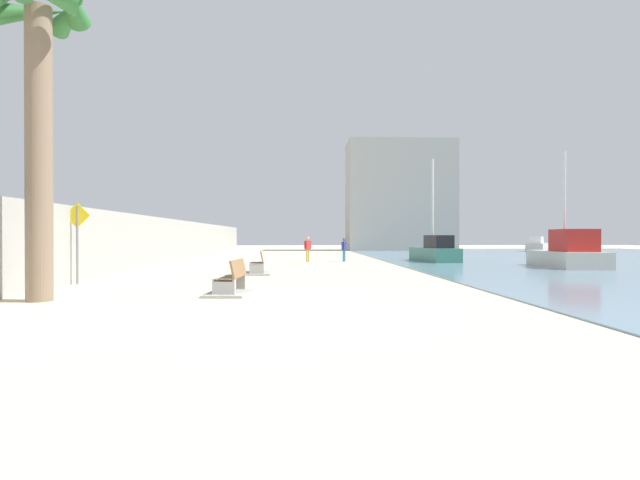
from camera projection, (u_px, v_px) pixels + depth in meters
The scene contains 12 objects.
ground_plane at pixel (290, 264), 28.78m from camera, with size 120.00×120.00×0.00m, color beige.
seawall at pixel (159, 241), 28.46m from camera, with size 0.80×64.00×2.65m, color #9E9E99.
palm_tree at pixel (39, 73), 12.39m from camera, with size 2.73×2.79×8.39m.
bench_near at pixel (231, 286), 13.91m from camera, with size 1.28×2.19×0.98m.
bench_far at pixel (257, 269), 21.23m from camera, with size 1.28×2.19×0.98m.
person_walking at pixel (308, 247), 30.97m from camera, with size 0.45×0.34×1.60m.
person_standing at pixel (344, 248), 31.74m from camera, with size 0.36×0.43×1.51m.
boat_far_left at pixel (435, 251), 31.36m from camera, with size 2.21×4.91×6.52m.
boat_mid_bay at pixel (537, 246), 52.43m from camera, with size 4.13×5.17×1.54m.
boat_distant at pixel (569, 253), 25.32m from camera, with size 2.66×5.12×5.97m.
pedestrian_sign at pixel (77, 234), 16.65m from camera, with size 0.85×0.08×2.74m.
harbor_building at pixel (399, 196), 57.20m from camera, with size 12.00×6.00×12.40m, color #9E9E99.
Camera 1 is at (0.56, -10.81, 1.62)m, focal length 27.97 mm.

